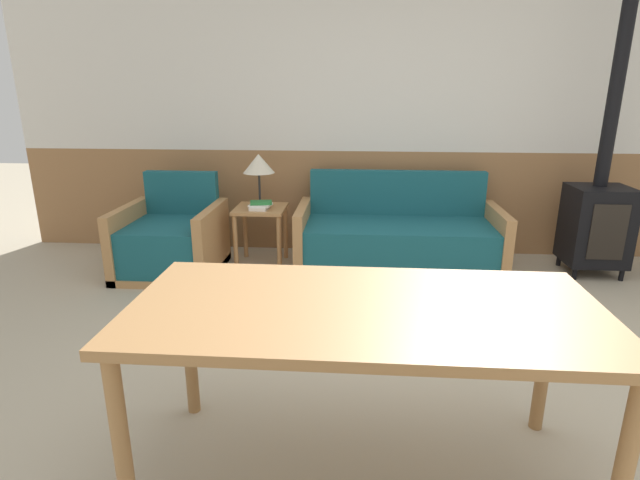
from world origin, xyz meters
name	(u,v)px	position (x,y,z in m)	size (l,w,h in m)	color
ground_plane	(418,415)	(0.00, 0.00, 0.00)	(16.00, 16.00, 0.00)	#B2A58C
wall_back	(395,110)	(0.00, 2.63, 1.35)	(7.20, 0.06, 2.70)	#996B42
couch	(397,241)	(0.04, 2.09, 0.26)	(1.74, 0.78, 0.83)	#B27F4C
armchair	(172,243)	(-1.91, 1.87, 0.26)	(0.82, 0.82, 0.82)	#B27F4C
side_table	(261,219)	(-1.18, 2.12, 0.42)	(0.44, 0.44, 0.53)	#B27F4C
table_lamp	(259,165)	(-1.20, 2.20, 0.90)	(0.28, 0.28, 0.46)	#262628
book_stack	(260,205)	(-1.16, 2.04, 0.57)	(0.21, 0.19, 0.07)	white
dining_table	(365,323)	(-0.28, -0.40, 0.69)	(1.78, 0.83, 0.76)	#9E7042
wood_stove	(599,206)	(1.70, 2.12, 0.60)	(0.47, 0.44, 2.55)	black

